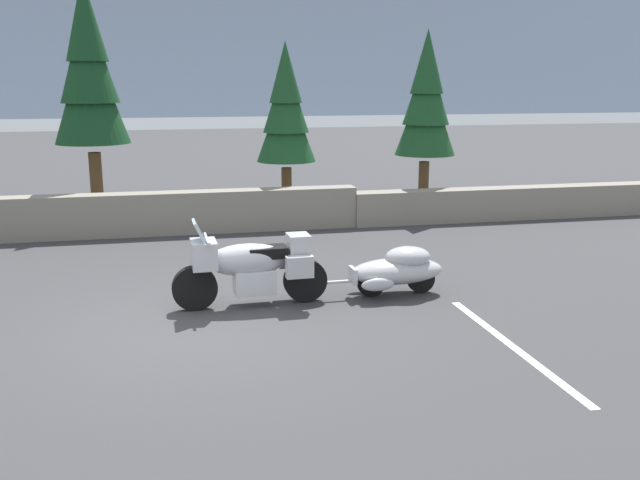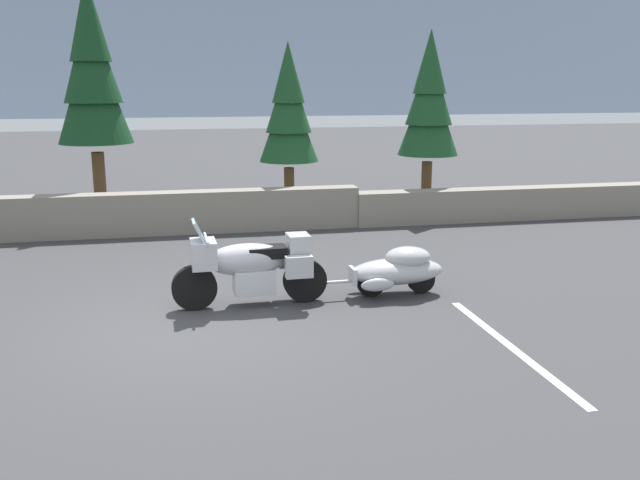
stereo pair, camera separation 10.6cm
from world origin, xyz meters
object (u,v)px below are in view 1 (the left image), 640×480
Objects in this scene: car_shaped_trailer at (397,269)px; pine_tree_secondary at (426,100)px; pine_tree_far_right at (286,109)px; touring_motorcycle at (250,265)px; pine_tree_tall at (88,70)px.

car_shaped_trailer is 0.49× the size of pine_tree_secondary.
pine_tree_far_right is (-3.45, 0.23, -0.20)m from pine_tree_secondary.
touring_motorcycle is at bearing -178.28° from car_shaped_trailer.
pine_tree_secondary is at bearing 51.75° from touring_motorcycle.
pine_tree_tall is 1.25× the size of pine_tree_secondary.
car_shaped_trailer is 0.39× the size of pine_tree_tall.
pine_tree_tall is (-5.10, 7.24, 3.11)m from car_shaped_trailer.
touring_motorcycle is 0.55× the size of pine_tree_far_right.
pine_tree_secondary reaches higher than car_shaped_trailer.
pine_tree_tall reaches higher than pine_tree_secondary.
car_shaped_trailer is 7.47m from pine_tree_secondary.
pine_tree_tall is at bearing 174.47° from pine_tree_secondary.
pine_tree_tall is 8.02m from pine_tree_secondary.
pine_tree_far_right reaches higher than car_shaped_trailer.
pine_tree_secondary is at bearing -5.53° from pine_tree_tall.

